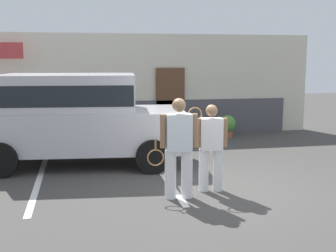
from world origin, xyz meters
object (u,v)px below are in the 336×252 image
(parked_suv, at_px, (76,115))
(flag_pole, at_px, (3,72))
(tennis_player_man, at_px, (178,147))
(potted_plant_by_porch, at_px, (227,125))
(tennis_player_woman, at_px, (211,146))

(parked_suv, xyz_separation_m, flag_pole, (-1.99, 2.99, 0.86))
(tennis_player_man, relative_size, potted_plant_by_porch, 2.54)
(tennis_player_man, xyz_separation_m, potted_plant_by_porch, (2.77, 5.41, -0.52))
(tennis_player_woman, distance_m, flag_pole, 7.15)
(tennis_player_man, xyz_separation_m, tennis_player_woman, (0.66, 0.28, -0.07))
(potted_plant_by_porch, bearing_deg, parked_suv, -150.09)
(potted_plant_by_porch, bearing_deg, flag_pole, 176.35)
(tennis_player_man, bearing_deg, flag_pole, -53.59)
(flag_pole, bearing_deg, parked_suv, -56.41)
(parked_suv, relative_size, tennis_player_man, 2.74)
(parked_suv, distance_m, tennis_player_man, 3.31)
(flag_pole, bearing_deg, tennis_player_man, -57.53)
(tennis_player_man, relative_size, tennis_player_woman, 1.10)
(parked_suv, bearing_deg, tennis_player_woman, -41.28)
(potted_plant_by_porch, height_order, flag_pole, flag_pole)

